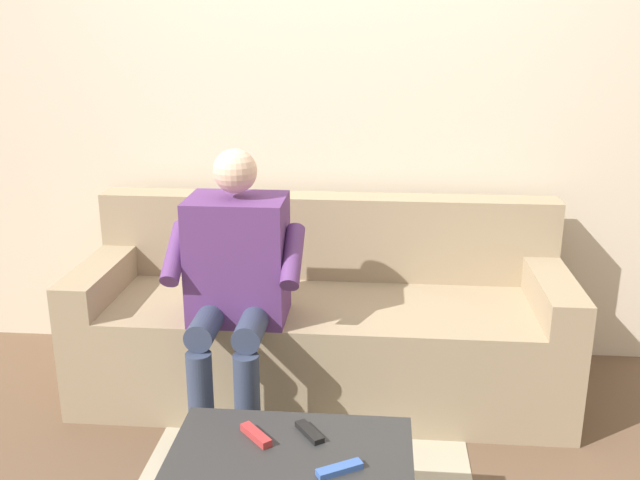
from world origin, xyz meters
The scene contains 7 objects.
ground_plane centered at (0.00, 0.60, 0.00)m, with size 8.00×8.00×0.00m, color brown.
back_wall centered at (0.00, -0.59, 1.21)m, with size 4.93×0.06×2.42m, color beige.
couch centered at (0.00, -0.13, 0.31)m, with size 2.16×0.77×0.86m.
person_solo_seated centered at (0.32, 0.21, 0.67)m, with size 0.55×0.55×1.17m.
remote_blue centered at (-0.15, 1.09, 0.40)m, with size 0.14×0.04×0.02m, color #3860B7.
remote_red centered at (0.12, 0.94, 0.41)m, with size 0.14×0.03×0.02m, color #B73333.
remote_black centered at (-0.05, 0.91, 0.40)m, with size 0.13×0.04×0.02m, color black.
Camera 1 is at (-0.25, 2.85, 1.65)m, focal length 39.73 mm.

